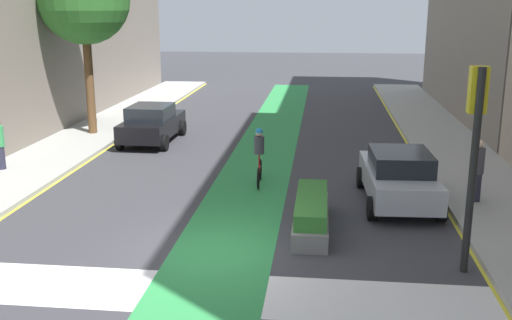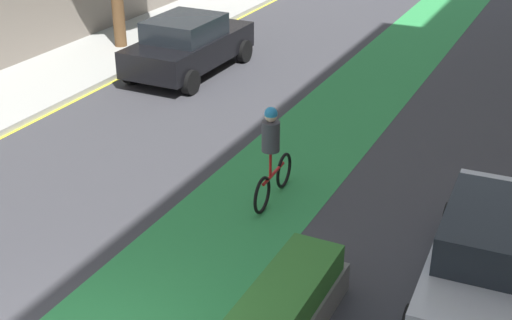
# 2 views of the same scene
# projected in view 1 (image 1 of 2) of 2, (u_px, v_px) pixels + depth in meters

# --- Properties ---
(ground_plane) EXTENTS (120.00, 120.00, 0.00)m
(ground_plane) POSITION_uv_depth(u_px,v_px,m) (211.00, 252.00, 13.79)
(ground_plane) COLOR #38383D
(bike_lane_paint) EXTENTS (2.40, 60.00, 0.01)m
(bike_lane_paint) POSITION_uv_depth(u_px,v_px,m) (222.00, 253.00, 13.77)
(bike_lane_paint) COLOR #2D8C47
(bike_lane_paint) RESTS_ON ground_plane
(crosswalk_band) EXTENTS (12.00, 1.80, 0.01)m
(crosswalk_band) POSITION_uv_depth(u_px,v_px,m) (193.00, 292.00, 11.87)
(crosswalk_band) COLOR silver
(crosswalk_band) RESTS_ON ground_plane
(curb_stripe_right) EXTENTS (0.16, 60.00, 0.01)m
(curb_stripe_right) POSITION_uv_depth(u_px,v_px,m) (480.00, 264.00, 13.14)
(curb_stripe_right) COLOR yellow
(curb_stripe_right) RESTS_ON ground_plane
(traffic_signal_near_right) EXTENTS (0.35, 0.52, 4.35)m
(traffic_signal_near_right) POSITION_uv_depth(u_px,v_px,m) (475.00, 131.00, 12.16)
(traffic_signal_near_right) COLOR black
(traffic_signal_near_right) RESTS_ON ground_plane
(car_silver_right_far) EXTENTS (2.18, 4.27, 1.57)m
(car_silver_right_far) POSITION_uv_depth(u_px,v_px,m) (399.00, 176.00, 17.00)
(car_silver_right_far) COLOR #B2B7BF
(car_silver_right_far) RESTS_ON ground_plane
(car_black_left_far) EXTENTS (2.05, 4.22, 1.57)m
(car_black_left_far) POSITION_uv_depth(u_px,v_px,m) (152.00, 123.00, 24.66)
(car_black_left_far) COLOR black
(car_black_left_far) RESTS_ON ground_plane
(cyclist_in_lane) EXTENTS (0.32, 1.73, 1.86)m
(cyclist_in_lane) POSITION_uv_depth(u_px,v_px,m) (259.00, 155.00, 18.72)
(cyclist_in_lane) COLOR black
(cyclist_in_lane) RESTS_ON ground_plane
(pedestrian_sidewalk_right_a) EXTENTS (0.34, 0.34, 1.77)m
(pedestrian_sidewalk_right_a) POSITION_uv_depth(u_px,v_px,m) (477.00, 170.00, 16.71)
(pedestrian_sidewalk_right_a) COLOR #262638
(pedestrian_sidewalk_right_a) RESTS_ON sidewalk_right
(median_planter) EXTENTS (0.86, 3.41, 0.85)m
(median_planter) POSITION_uv_depth(u_px,v_px,m) (311.00, 213.00, 15.19)
(median_planter) COLOR slate
(median_planter) RESTS_ON ground_plane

